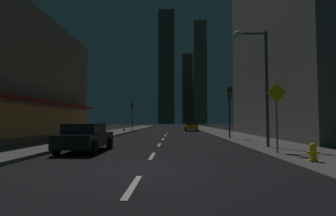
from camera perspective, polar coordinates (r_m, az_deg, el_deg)
The scene contains 16 objects.
ground_plane at distance 40.12m, azimuth 0.09°, elevation -5.29°, with size 78.00×136.00×0.10m, color black.
sidewalk_right at distance 40.55m, azimuth 10.06°, elevation -5.04°, with size 4.00×76.00×0.15m, color #605E59.
sidewalk_left at distance 40.89m, azimuth -9.80°, elevation -5.02°, with size 4.00×76.00×0.15m, color #605E59.
lane_marking_center at distance 19.17m, azimuth -1.51°, elevation -7.67°, with size 0.16×28.20×0.01m.
building_apartment_right at distance 29.11m, azimuth 30.33°, elevation 16.02°, with size 11.00×20.00×21.69m, color slate.
skyscraper_distant_tall at distance 138.60m, azimuth -0.33°, elevation 9.21°, with size 8.66×8.88×61.59m, color #494536.
skyscraper_distant_mid at distance 160.74m, azimuth 4.48°, elevation 4.35°, with size 6.90×7.56×44.00m, color #38352A.
skyscraper_distant_short at distance 148.31m, azimuth 7.28°, elevation 8.04°, with size 7.55×6.53×59.64m, color brown.
car_parked_near at distance 13.69m, azimuth -18.27°, elevation -6.33°, with size 1.98×4.24×1.45m.
car_parked_far at distance 39.52m, azimuth 5.30°, elevation -4.16°, with size 1.98×4.24×1.45m.
fire_hydrant_yellow_near at distance 10.32m, azimuth 30.19°, elevation -8.82°, with size 0.42×0.30×0.65m.
fire_hydrant_far_left at distance 34.73m, azimuth -9.98°, elevation -4.77°, with size 0.42×0.30×0.65m.
traffic_light_near_right at distance 20.97m, azimuth 13.90°, elevation 1.54°, with size 0.32×0.48×4.20m.
traffic_light_far_left at distance 38.64m, azimuth -8.17°, elevation -0.54°, with size 0.32×0.48×4.20m.
street_lamp_right at distance 15.16m, azimuth 18.56°, elevation 10.49°, with size 1.96×0.56×6.58m.
pedestrian_crossing_sign at distance 12.24m, azimuth 23.56°, elevation -0.67°, with size 0.91×0.08×3.15m.
Camera 1 is at (1.01, -8.07, 1.58)m, focal length 26.71 mm.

